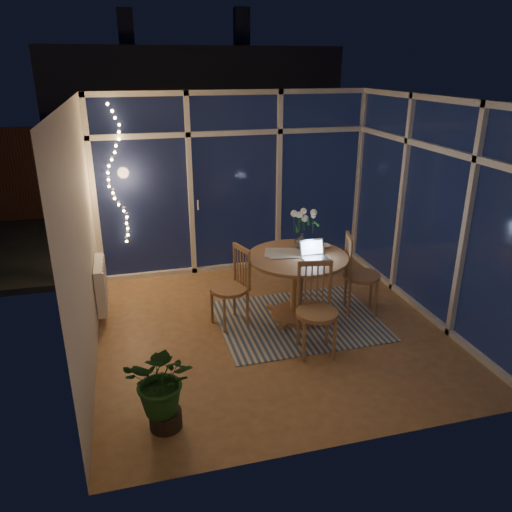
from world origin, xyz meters
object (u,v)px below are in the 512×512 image
object	(u,v)px
chair_left	(229,287)
laptop	(315,250)
chair_front	(317,311)
potted_plant	(163,390)
dining_table	(297,287)
chair_right	(362,274)
flower_vase	(302,240)

from	to	relation	value
chair_left	laptop	distance (m)	1.09
chair_front	potted_plant	xyz separation A→B (m)	(-1.67, -0.78, -0.13)
chair_left	dining_table	bearing A→B (deg)	70.29
chair_left	chair_right	distance (m)	1.66
chair_left	potted_plant	xyz separation A→B (m)	(-0.91, -1.63, -0.11)
laptop	flower_vase	bearing A→B (deg)	93.21
chair_left	flower_vase	bearing A→B (deg)	83.73
chair_left	chair_right	xyz separation A→B (m)	(1.65, -0.08, 0.02)
dining_table	chair_right	size ratio (longest dim) A/B	1.16
dining_table	chair_right	bearing A→B (deg)	-3.69
chair_front	chair_right	bearing A→B (deg)	50.10
laptop	potted_plant	size ratio (longest dim) A/B	0.39
chair_front	laptop	xyz separation A→B (m)	(0.23, 0.69, 0.41)
potted_plant	chair_left	bearing A→B (deg)	60.79
flower_vase	potted_plant	size ratio (longest dim) A/B	0.28
laptop	flower_vase	world-z (taller)	laptop
chair_right	potted_plant	world-z (taller)	chair_right
chair_right	chair_front	bearing A→B (deg)	147.35
chair_right	chair_left	bearing A→B (deg)	103.58
chair_left	chair_front	xyz separation A→B (m)	(0.76, -0.85, 0.02)
chair_left	chair_right	world-z (taller)	chair_right
laptop	flower_vase	size ratio (longest dim) A/B	1.41
laptop	potted_plant	world-z (taller)	laptop
chair_front	flower_vase	size ratio (longest dim) A/B	4.84
chair_left	flower_vase	xyz separation A→B (m)	(0.96, 0.19, 0.43)
laptop	potted_plant	bearing A→B (deg)	-144.48
chair_right	flower_vase	size ratio (longest dim) A/B	4.89
chair_right	chair_front	distance (m)	1.18
chair_front	laptop	bearing A→B (deg)	80.75
flower_vase	potted_plant	world-z (taller)	flower_vase
chair_front	potted_plant	size ratio (longest dim) A/B	1.34
chair_left	chair_front	distance (m)	1.15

